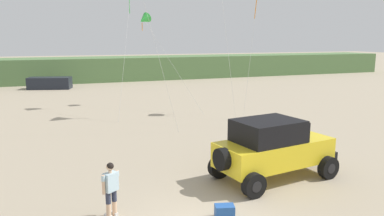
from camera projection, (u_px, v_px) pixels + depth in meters
name	position (u px, v px, depth m)	size (l,w,h in m)	color
dune_ridge	(68.00, 70.00, 44.96)	(90.00, 6.08, 2.82)	#567A47
jeep	(273.00, 147.00, 13.77)	(4.99, 3.01, 2.26)	yellow
person_watching	(111.00, 187.00, 10.79)	(0.55, 0.45, 1.67)	#DBB28E
cooler_box	(225.00, 211.00, 10.89)	(0.56, 0.36, 0.38)	#23519E
distant_sedan	(50.00, 83.00, 38.52)	(4.20, 1.70, 1.20)	#1E232D
kite_white_parafoil	(144.00, 20.00, 28.73)	(3.28, 6.50, 7.13)	green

